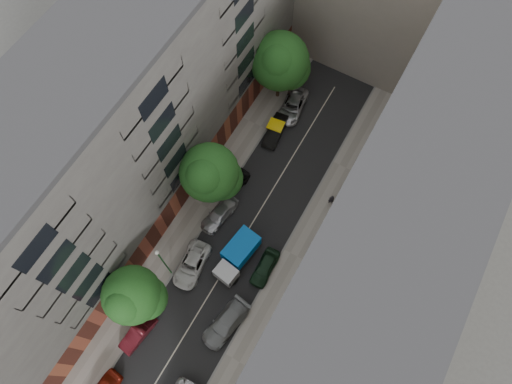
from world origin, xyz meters
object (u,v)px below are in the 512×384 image
Objects in this scene: car_left_5 at (275,131)px; tree_mid at (210,175)px; tree_near at (132,297)px; tree_far at (280,63)px; tarp_truck at (237,256)px; pedestrian at (331,199)px; car_left_2 at (192,265)px; car_left_6 at (293,106)px; car_right_2 at (265,267)px; car_left_1 at (138,333)px; car_left_3 at (219,215)px; car_right_1 at (226,323)px; lamp_post at (163,261)px; car_left_4 at (234,184)px.

tree_mid reaches higher than car_left_5.
tree_near is 0.84× the size of tree_far.
tree_near is 12.33m from tree_mid.
tarp_truck reaches higher than pedestrian.
car_left_6 is (-0.00, 20.51, 0.03)m from car_left_2.
car_left_6 is at bearing 107.34° from car_right_2.
car_right_2 reaches higher than car_left_1.
car_right_2 reaches higher than car_left_2.
tree_mid is (-1.33, 1.33, 5.40)m from car_left_3.
car_left_1 is 0.88× the size of car_left_3.
tree_mid reaches higher than car_right_1.
lamp_post reaches higher than car_left_2.
car_right_1 is (5.60, -23.51, 0.04)m from car_left_6.
pedestrian is (8.58, 12.44, 0.28)m from car_left_2.
car_left_1 is at bearing -84.36° from lamp_post.
tree_mid is at bearing -102.41° from car_left_4.
pedestrian is at bearing 28.35° from car_left_4.
tarp_truck is at bearing -73.02° from tree_far.
tarp_truck is 14.52m from car_left_5.
pedestrian is (8.58, -8.07, 0.25)m from car_left_6.
tree_mid reaches higher than tree_near.
car_left_1 is 13.21m from car_left_3.
tree_far is (-7.83, 24.16, 5.05)m from car_right_1.
car_right_1 reaches higher than car_left_4.
tree_mid is at bearing -87.90° from tree_far.
car_left_3 is at bearing 134.57° from car_right_1.
tree_mid is (0.00, 12.28, 1.10)m from tree_near.
car_right_2 is at bearing -31.50° from car_left_4.
car_right_1 reaches higher than car_left_3.
car_left_1 is at bearing -80.71° from car_left_4.
car_left_3 is at bearing 14.00° from pedestrian.
car_right_1 is (5.75, -19.80, 0.04)m from car_left_5.
car_left_4 is 0.54× the size of lamp_post.
pedestrian reaches higher than car_left_2.
tree_near reaches higher than car_left_5.
tree_far reaches higher than tarp_truck.
tarp_truck is 0.63× the size of tree_far.
tree_far is (-0.52, 26.52, 0.85)m from tree_near.
car_left_6 is at bearing 97.24° from car_left_3.
car_left_4 is 0.51× the size of tree_near.
car_right_1 is 1.28× the size of car_right_2.
car_right_2 is at bearing -78.25° from car_left_6.
car_left_5 is (-3.55, 14.06, -0.64)m from tarp_truck.
car_left_4 reaches higher than car_left_1.
car_right_1 is (5.60, -3.00, 0.07)m from car_left_2.
car_left_1 is 0.80× the size of car_left_2.
car_right_1 reaches higher than car_left_2.
car_right_1 is at bearing -46.50° from car_left_3.
tarp_truck is at bearing 31.75° from car_left_2.
lamp_post is (0.83, -22.68, -1.35)m from tree_far.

